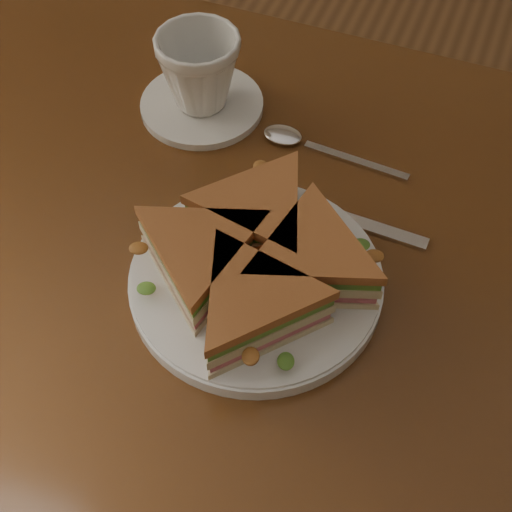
# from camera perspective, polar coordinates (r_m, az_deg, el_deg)

# --- Properties ---
(ground) EXTENTS (6.00, 6.00, 0.00)m
(ground) POSITION_cam_1_polar(r_m,az_deg,el_deg) (1.43, 2.92, -19.01)
(ground) COLOR brown
(ground) RESTS_ON ground
(table) EXTENTS (1.20, 0.80, 0.75)m
(table) POSITION_cam_1_polar(r_m,az_deg,el_deg) (0.83, 4.75, -5.13)
(table) COLOR #3B1F0D
(table) RESTS_ON ground
(plate) EXTENTS (0.26, 0.26, 0.02)m
(plate) POSITION_cam_1_polar(r_m,az_deg,el_deg) (0.73, -0.00, -1.97)
(plate) COLOR silver
(plate) RESTS_ON table
(sandwich_wedges) EXTENTS (0.30, 0.30, 0.06)m
(sandwich_wedges) POSITION_cam_1_polar(r_m,az_deg,el_deg) (0.70, -0.00, -0.24)
(sandwich_wedges) COLOR beige
(sandwich_wedges) RESTS_ON plate
(crisps_mound) EXTENTS (0.09, 0.09, 0.05)m
(crisps_mound) POSITION_cam_1_polar(r_m,az_deg,el_deg) (0.71, -0.00, -0.44)
(crisps_mound) COLOR #AF4416
(crisps_mound) RESTS_ON plate
(spoon) EXTENTS (0.18, 0.03, 0.01)m
(spoon) POSITION_cam_1_polar(r_m,az_deg,el_deg) (0.87, 3.55, 9.13)
(spoon) COLOR silver
(spoon) RESTS_ON table
(knife) EXTENTS (0.22, 0.02, 0.00)m
(knife) POSITION_cam_1_polar(r_m,az_deg,el_deg) (0.80, 5.73, 3.45)
(knife) COLOR silver
(knife) RESTS_ON table
(saucer) EXTENTS (0.15, 0.15, 0.01)m
(saucer) POSITION_cam_1_polar(r_m,az_deg,el_deg) (0.92, -4.34, 11.96)
(saucer) COLOR silver
(saucer) RESTS_ON table
(coffee_cup) EXTENTS (0.10, 0.10, 0.10)m
(coffee_cup) POSITION_cam_1_polar(r_m,az_deg,el_deg) (0.89, -4.56, 14.53)
(coffee_cup) COLOR silver
(coffee_cup) RESTS_ON saucer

